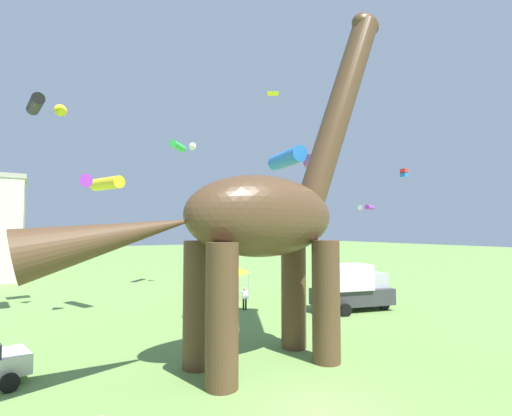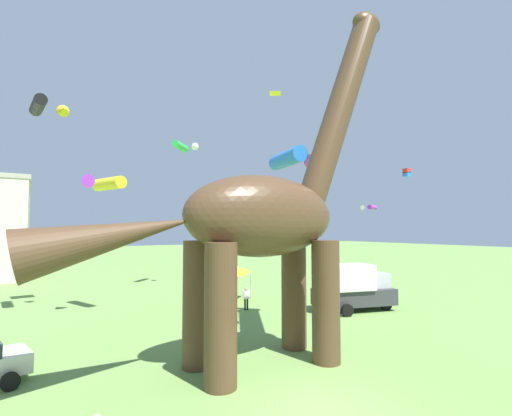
# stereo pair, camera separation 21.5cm
# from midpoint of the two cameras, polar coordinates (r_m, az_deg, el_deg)

# --- Properties ---
(ground_plane) EXTENTS (240.00, 240.00, 0.00)m
(ground_plane) POSITION_cam_midpoint_polar(r_m,az_deg,el_deg) (13.25, 10.38, -28.35)
(ground_plane) COLOR #6B9347
(dinosaur_sculpture) EXTENTS (16.35, 3.46, 17.09)m
(dinosaur_sculpture) POSITION_cam_midpoint_polar(r_m,az_deg,el_deg) (15.50, 1.16, -1.25)
(dinosaur_sculpture) COLOR #513823
(dinosaur_sculpture) RESTS_ON ground_plane
(parked_box_truck) EXTENTS (5.95, 3.47, 3.20)m
(parked_box_truck) POSITION_cam_midpoint_polar(r_m,az_deg,el_deg) (26.82, 15.03, -11.73)
(parked_box_truck) COLOR #38383D
(parked_box_truck) RESTS_ON ground_plane
(person_near_flyer) EXTENTS (0.59, 0.26, 1.57)m
(person_near_flyer) POSITION_cam_midpoint_polar(r_m,az_deg,el_deg) (26.33, -1.29, -13.54)
(person_near_flyer) COLOR black
(person_near_flyer) RESTS_ON ground_plane
(festival_canopy_tent) EXTENTS (3.15, 3.15, 3.00)m
(festival_canopy_tent) POSITION_cam_midpoint_polar(r_m,az_deg,el_deg) (29.50, -4.25, -9.30)
(festival_canopy_tent) COLOR #B2B2B7
(festival_canopy_tent) RESTS_ON ground_plane
(kite_trailing) EXTENTS (2.85, 3.18, 0.90)m
(kite_trailing) POSITION_cam_midpoint_polar(r_m,az_deg,el_deg) (20.41, 6.12, 7.57)
(kite_trailing) COLOR #287AE5
(kite_high_left) EXTENTS (1.56, 1.54, 0.45)m
(kite_high_left) POSITION_cam_midpoint_polar(r_m,az_deg,el_deg) (35.03, 17.53, 0.09)
(kite_high_left) COLOR purple
(kite_near_high) EXTENTS (1.81, 1.41, 0.43)m
(kite_near_high) POSITION_cam_midpoint_polar(r_m,az_deg,el_deg) (33.81, -31.35, -4.39)
(kite_near_high) COLOR #287AE5
(kite_mid_center) EXTENTS (0.53, 0.53, 0.64)m
(kite_mid_center) POSITION_cam_midpoint_polar(r_m,az_deg,el_deg) (22.03, -6.18, -5.09)
(kite_mid_center) COLOR #287AE5
(kite_far_right) EXTENTS (0.44, 0.44, 0.63)m
(kite_far_right) POSITION_cam_midpoint_polar(r_m,az_deg,el_deg) (30.92, 22.58, 5.10)
(kite_far_right) COLOR red
(kite_near_low) EXTENTS (2.60, 2.56, 0.73)m
(kite_near_low) POSITION_cam_midpoint_polar(r_m,az_deg,el_deg) (36.63, -11.08, 9.40)
(kite_near_low) COLOR green
(kite_far_left) EXTENTS (1.23, 1.16, 0.15)m
(kite_far_left) POSITION_cam_midpoint_polar(r_m,az_deg,el_deg) (34.43, 3.19, 17.34)
(kite_far_left) COLOR yellow
(kite_high_right) EXTENTS (2.36, 2.68, 0.77)m
(kite_high_right) POSITION_cam_midpoint_polar(r_m,az_deg,el_deg) (27.12, -29.91, 13.57)
(kite_high_right) COLOR black
(kite_mid_left) EXTENTS (2.96, 3.03, 0.86)m
(kite_mid_left) POSITION_cam_midpoint_polar(r_m,az_deg,el_deg) (26.22, -22.34, 3.59)
(kite_mid_left) COLOR yellow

